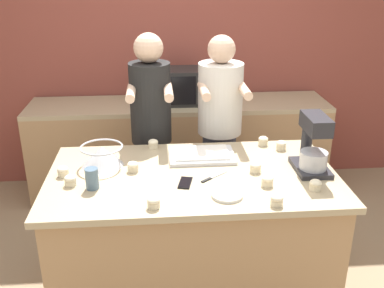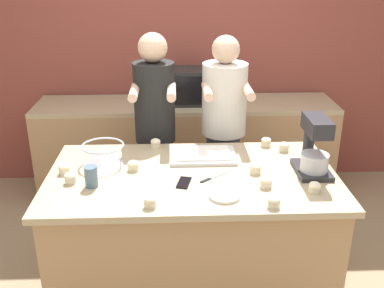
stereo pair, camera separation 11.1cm
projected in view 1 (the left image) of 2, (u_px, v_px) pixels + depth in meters
The scene contains 24 objects.
back_wall at pixel (177, 49), 4.35m from camera, with size 10.00×0.06×2.70m.
island_counter at pixel (193, 236), 2.98m from camera, with size 1.80×0.99×0.92m.
back_counter at pixel (180, 148), 4.37m from camera, with size 2.80×0.60×0.91m.
person_left at pixel (152, 136), 3.46m from camera, with size 0.33×0.49×1.68m.
person_right at pixel (219, 137), 3.51m from camera, with size 0.35×0.51×1.66m.
stand_mixer at pixel (313, 146), 2.79m from camera, with size 0.20×0.30×0.37m.
mixing_bowl at pixel (102, 155), 2.88m from camera, with size 0.28×0.28×0.14m.
baking_tray at pixel (202, 155), 3.02m from camera, with size 0.44×0.29×0.04m.
microwave_oven at pixel (181, 86), 4.14m from camera, with size 0.49×0.33×0.32m.
cell_phone at pixel (185, 183), 2.68m from camera, with size 0.10×0.16×0.01m.
drinking_glass at pixel (92, 179), 2.60m from camera, with size 0.08×0.08×0.13m.
small_plate at pixel (227, 195), 2.53m from camera, with size 0.18×0.18×0.02m.
knife at pixel (213, 177), 2.75m from camera, with size 0.18×0.15×0.01m.
cupcake_0 at pixel (153, 144), 3.16m from camera, with size 0.07×0.07×0.07m.
cupcake_1 at pixel (63, 171), 2.76m from camera, with size 0.07×0.07×0.07m.
cupcake_2 at pixel (133, 167), 2.82m from camera, with size 0.07×0.07×0.07m.
cupcake_3 at pixel (263, 141), 3.22m from camera, with size 0.07×0.07×0.07m.
cupcake_4 at pixel (70, 180), 2.64m from camera, with size 0.07×0.07×0.07m.
cupcake_5 at pixel (277, 200), 2.43m from camera, with size 0.07×0.07×0.07m.
cupcake_6 at pixel (315, 185), 2.59m from camera, with size 0.07×0.07×0.07m.
cupcake_7 at pixel (256, 167), 2.81m from camera, with size 0.07×0.07×0.07m.
cupcake_8 at pixel (281, 145), 3.14m from camera, with size 0.07×0.07×0.07m.
cupcake_9 at pixel (267, 181), 2.64m from camera, with size 0.07×0.07×0.07m.
cupcake_10 at pixel (154, 202), 2.40m from camera, with size 0.07×0.07×0.07m.
Camera 1 is at (-0.21, -2.51, 2.16)m, focal length 42.00 mm.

